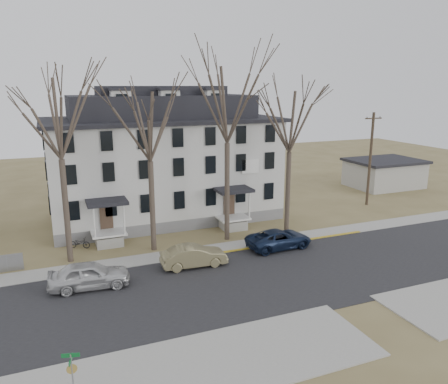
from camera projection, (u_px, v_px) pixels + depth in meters
name	position (u px, v px, depth m)	size (l,w,h in m)	color
ground	(274.00, 293.00, 26.11)	(120.00, 120.00, 0.00)	olive
main_road	(259.00, 280.00, 27.91)	(120.00, 10.00, 0.04)	#27272A
far_sidewalk	(224.00, 248.00, 33.31)	(120.00, 2.00, 0.08)	#A09F97
near_sidewalk_left	(165.00, 376.00, 18.69)	(20.00, 5.00, 0.08)	#A09F97
yellow_curb	(287.00, 243.00, 34.32)	(14.00, 0.25, 0.06)	gold
boarding_house	(163.00, 160.00, 40.24)	(20.80, 12.36, 12.05)	slate
distant_building	(384.00, 173.00, 53.20)	(8.50, 6.50, 3.35)	#A09F97
tree_far_left	(57.00, 113.00, 28.43)	(8.40, 8.40, 13.72)	#473B31
tree_mid_left	(149.00, 122.00, 30.80)	(7.80, 7.80, 12.74)	#473B31
tree_center	(227.00, 99.00, 32.64)	(9.00, 9.00, 14.70)	#473B31
tree_mid_right	(290.00, 117.00, 35.01)	(7.80, 7.80, 12.74)	#473B31
utility_pole_far	(370.00, 158.00, 44.29)	(2.00, 0.28, 9.50)	#3D3023
car_silver	(89.00, 276.00, 26.61)	(1.95, 4.84, 1.65)	silver
car_tan	(194.00, 256.00, 29.79)	(1.57, 4.50, 1.48)	olive
car_navy	(279.00, 239.00, 33.20)	(2.35, 5.09, 1.41)	#15223D
bicycle_left	(79.00, 243.00, 33.16)	(0.56, 1.60, 0.84)	black
street_sign	(72.00, 372.00, 16.48)	(0.68, 0.68, 2.39)	gray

